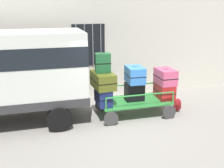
# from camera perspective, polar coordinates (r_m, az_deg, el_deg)

# --- Properties ---
(ground_plane) EXTENTS (40.00, 40.00, 0.00)m
(ground_plane) POSITION_cam_1_polar(r_m,az_deg,el_deg) (8.01, 1.15, -8.28)
(ground_plane) COLOR gray
(building_wall) EXTENTS (12.00, 0.38, 5.00)m
(building_wall) POSITION_cam_1_polar(r_m,az_deg,el_deg) (9.90, -3.27, 11.54)
(building_wall) COLOR beige
(building_wall) RESTS_ON ground
(luggage_cart) EXTENTS (2.30, 1.26, 0.49)m
(luggage_cart) POSITION_cam_1_polar(r_m,az_deg,el_deg) (8.43, 4.86, -4.11)
(luggage_cart) COLOR #2D8438
(luggage_cart) RESTS_ON ground
(cart_railing) EXTENTS (2.18, 1.12, 0.38)m
(cart_railing) POSITION_cam_1_polar(r_m,az_deg,el_deg) (8.30, 4.92, -1.52)
(cart_railing) COLOR #2D8438
(cart_railing) RESTS_ON luggage_cart
(suitcase_left_bottom) EXTENTS (0.41, 0.89, 0.52)m
(suitcase_left_bottom) POSITION_cam_1_polar(r_m,az_deg,el_deg) (8.01, -1.94, -2.57)
(suitcase_left_bottom) COLOR navy
(suitcase_left_bottom) RESTS_ON luggage_cart
(suitcase_left_middle) EXTENTS (0.64, 1.02, 0.48)m
(suitcase_left_middle) POSITION_cam_1_polar(r_m,az_deg,el_deg) (7.86, -1.99, 0.87)
(suitcase_left_middle) COLOR #4C5119
(suitcase_left_middle) RESTS_ON suitcase_left_bottom
(suitcase_left_top) EXTENTS (0.47, 0.33, 0.58)m
(suitcase_left_top) POSITION_cam_1_polar(r_m,az_deg,el_deg) (7.74, -2.03, 4.62)
(suitcase_left_top) COLOR #194C28
(suitcase_left_top) RESTS_ON suitcase_left_middle
(suitcase_midleft_bottom) EXTENTS (0.60, 0.39, 0.59)m
(suitcase_midleft_bottom) POSITION_cam_1_polar(r_m,az_deg,el_deg) (8.31, 4.89, -1.61)
(suitcase_midleft_bottom) COLOR black
(suitcase_midleft_bottom) RESTS_ON luggage_cart
(suitcase_midleft_middle) EXTENTS (0.54, 0.76, 0.50)m
(suitcase_midleft_middle) POSITION_cam_1_polar(r_m,az_deg,el_deg) (8.16, 4.99, 2.03)
(suitcase_midleft_middle) COLOR #3372C6
(suitcase_midleft_middle) RESTS_ON suitcase_midleft_bottom
(suitcase_center_bottom) EXTENTS (0.54, 0.83, 0.47)m
(suitcase_center_bottom) POSITION_cam_1_polar(r_m,az_deg,el_deg) (8.71, 11.28, -1.44)
(suitcase_center_bottom) COLOR #B21E1E
(suitcase_center_bottom) RESTS_ON luggage_cart
(suitcase_center_middle) EXTENTS (0.52, 0.77, 0.49)m
(suitcase_center_middle) POSITION_cam_1_polar(r_m,az_deg,el_deg) (8.56, 11.52, 1.60)
(suitcase_center_middle) COLOR #CC4C72
(suitcase_center_middle) RESTS_ON suitcase_center_bottom
(backpack) EXTENTS (0.27, 0.22, 0.44)m
(backpack) POSITION_cam_1_polar(r_m,az_deg,el_deg) (9.00, 14.01, -4.42)
(backpack) COLOR maroon
(backpack) RESTS_ON ground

